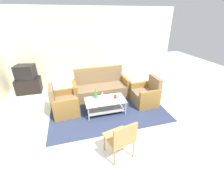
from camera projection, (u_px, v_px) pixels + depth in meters
ground_plane at (117, 124)px, 3.94m from camera, size 14.00×14.00×0.00m
wall_back at (94, 46)px, 5.97m from camera, size 6.52×0.12×2.80m
rug at (107, 108)px, 4.60m from camera, size 3.25×2.25×0.01m
couch at (101, 88)px, 5.09m from camera, size 1.82×0.79×0.96m
armchair_left at (64, 104)px, 4.26m from camera, size 0.75×0.81×0.85m
armchair_right at (146, 95)px, 4.73m from camera, size 0.71×0.77×0.85m
coffee_table at (105, 104)px, 4.29m from camera, size 1.10×0.60×0.40m
bottle_clear at (102, 97)px, 4.20m from camera, size 0.07×0.07×0.23m
bottle_green at (96, 95)px, 4.27m from camera, size 0.07×0.07×0.29m
cup at (115, 97)px, 4.29m from camera, size 0.08×0.08×0.10m
tv_stand at (29, 85)px, 5.44m from camera, size 0.80×0.50×0.52m
television at (25, 72)px, 5.22m from camera, size 0.67×0.54×0.48m
wicker_chair at (121, 137)px, 2.83m from camera, size 0.58×0.58×0.84m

